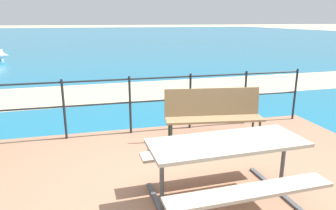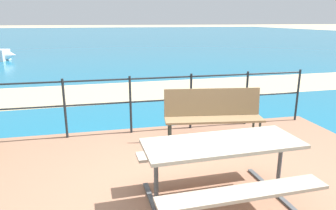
# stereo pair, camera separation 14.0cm
# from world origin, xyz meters

# --- Properties ---
(ground_plane) EXTENTS (240.00, 240.00, 0.00)m
(ground_plane) POSITION_xyz_m (0.00, 0.00, 0.00)
(ground_plane) COLOR tan
(patio_paving) EXTENTS (6.40, 5.20, 0.06)m
(patio_paving) POSITION_xyz_m (0.00, 0.00, 0.03)
(patio_paving) COLOR #996B51
(patio_paving) RESTS_ON ground
(sea_water) EXTENTS (90.00, 90.00, 0.01)m
(sea_water) POSITION_xyz_m (0.00, 40.00, 0.01)
(sea_water) COLOR #196B8E
(sea_water) RESTS_ON ground
(beach_strip) EXTENTS (54.06, 4.30, 0.01)m
(beach_strip) POSITION_xyz_m (0.00, 6.15, 0.01)
(beach_strip) COLOR tan
(beach_strip) RESTS_ON ground
(picnic_table) EXTENTS (1.81, 1.38, 0.79)m
(picnic_table) POSITION_xyz_m (0.16, -0.25, 0.66)
(picnic_table) COLOR tan
(picnic_table) RESTS_ON patio_paving
(park_bench) EXTENTS (1.73, 0.64, 0.95)m
(park_bench) POSITION_xyz_m (0.76, 1.60, 0.62)
(park_bench) COLOR #8C704C
(park_bench) RESTS_ON patio_paving
(railing_fence) EXTENTS (5.94, 0.04, 1.10)m
(railing_fence) POSITION_xyz_m (0.00, 2.38, 0.74)
(railing_fence) COLOR #1E2328
(railing_fence) RESTS_ON patio_paving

